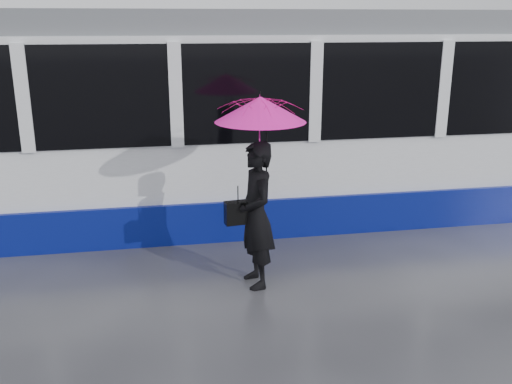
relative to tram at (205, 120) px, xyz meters
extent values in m
plane|color=#2F2E34|center=(-1.01, -2.50, -1.64)|extent=(90.00, 90.00, 0.00)
cube|color=#3F3D38|center=(-1.01, -0.72, -1.63)|extent=(34.00, 0.07, 0.02)
cube|color=#3F3D38|center=(-1.01, 0.72, -1.63)|extent=(34.00, 0.07, 0.02)
cube|color=white|center=(0.00, 0.00, -0.11)|extent=(24.00, 2.40, 2.95)
cube|color=navy|center=(0.00, 0.00, -1.33)|extent=(24.00, 2.56, 0.62)
cube|color=black|center=(0.00, 0.00, 0.56)|extent=(23.00, 2.48, 1.40)
cube|color=slate|center=(0.00, 0.00, 1.54)|extent=(23.60, 2.20, 0.35)
imported|color=black|center=(0.35, -2.74, -0.72)|extent=(0.52, 0.72, 1.83)
imported|color=#FF159C|center=(0.40, -2.74, 0.29)|extent=(1.12, 1.14, 0.91)
cone|color=#FF159C|center=(0.40, -2.74, 0.57)|extent=(1.21, 1.21, 0.30)
cylinder|color=black|center=(0.40, -2.74, 0.75)|extent=(0.01, 0.01, 0.07)
cylinder|color=black|center=(0.48, -2.72, -0.05)|extent=(0.02, 0.02, 0.80)
cube|color=black|center=(0.13, -2.72, -0.68)|extent=(0.34, 0.18, 0.28)
cylinder|color=black|center=(0.13, -2.72, -0.45)|extent=(0.01, 0.01, 0.18)
camera|label=1|loc=(-0.84, -9.21, 1.56)|focal=40.00mm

